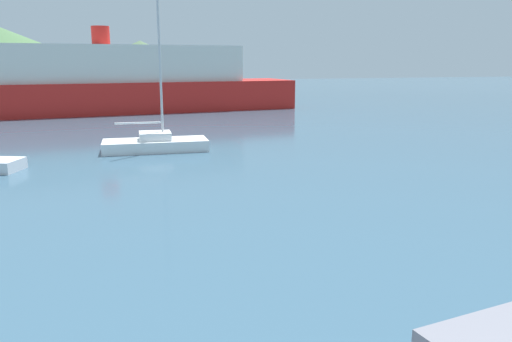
# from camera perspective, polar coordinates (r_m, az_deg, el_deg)

# --- Properties ---
(sailboat_middle) EXTENTS (5.43, 2.38, 8.76)m
(sailboat_middle) POSITION_cam_1_polar(r_m,az_deg,el_deg) (26.47, -11.41, 3.19)
(sailboat_middle) COLOR white
(sailboat_middle) RESTS_ON ground_plane
(ferry_distant) EXTENTS (35.62, 9.69, 7.54)m
(ferry_distant) POSITION_cam_1_polar(r_m,az_deg,el_deg) (47.21, -17.01, 9.55)
(ferry_distant) COLOR red
(ferry_distant) RESTS_ON ground_plane
(hill_central) EXTENTS (36.78, 36.78, 8.32)m
(hill_central) POSITION_cam_1_polar(r_m,az_deg,el_deg) (100.61, -13.02, 11.96)
(hill_central) COLOR #4C6647
(hill_central) RESTS_ON ground_plane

